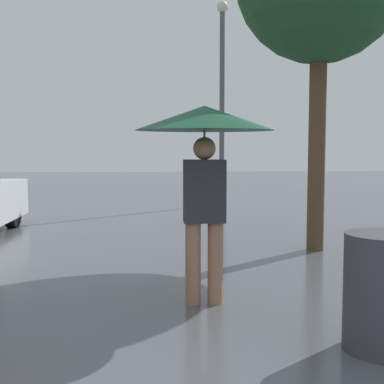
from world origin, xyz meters
name	(u,v)px	position (x,y,z in m)	size (l,w,h in m)	color
pedestrian	(204,137)	(0.56, 3.62, 1.56)	(1.28, 1.28, 1.84)	#9E7051
street_lamp	(222,86)	(1.71, 12.10, 2.98)	(0.29, 0.29, 5.04)	#515456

